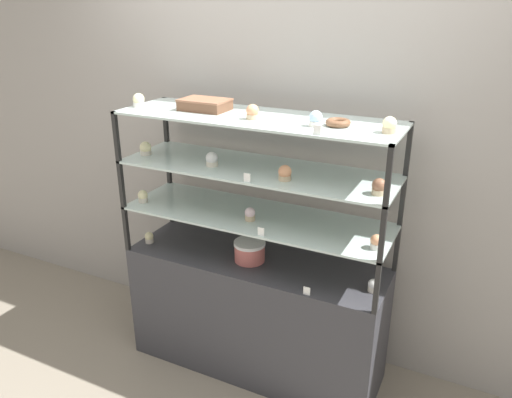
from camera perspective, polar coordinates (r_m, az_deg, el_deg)
name	(u,v)px	position (r m, az deg, el deg)	size (l,w,h in m)	color
ground_plane	(256,362)	(3.32, 0.00, -18.18)	(20.00, 20.00, 0.00)	gray
back_wall	(284,149)	(3.01, 3.25, 5.72)	(8.00, 0.05, 2.60)	gray
display_base	(256,313)	(3.09, 0.00, -12.93)	(1.51, 0.48, 0.74)	#333338
display_riser_lower	(256,218)	(2.78, 0.00, -2.15)	(1.51, 0.48, 0.28)	black
display_riser_middle	(256,170)	(2.68, 0.00, 3.29)	(1.51, 0.48, 0.28)	black
display_riser_upper	(256,119)	(2.60, 0.00, 9.10)	(1.51, 0.48, 0.28)	black
layer_cake_centerpiece	(250,251)	(2.86, -0.73, -5.96)	(0.18, 0.18, 0.12)	#C66660
sheet_cake_frosted	(205,104)	(2.76, -5.86, 10.69)	(0.26, 0.18, 0.06)	brown
cupcake_0	(149,238)	(3.14, -12.11, -4.33)	(0.05, 0.05, 0.07)	beige
cupcake_1	(373,285)	(2.66, 13.22, -9.60)	(0.05, 0.05, 0.07)	beige
price_tag_0	(307,291)	(2.58, 5.82, -10.42)	(0.04, 0.00, 0.04)	white
cupcake_2	(143,196)	(3.02, -12.80, 0.29)	(0.06, 0.06, 0.07)	beige
cupcake_3	(251,214)	(2.70, -0.62, -1.76)	(0.06, 0.06, 0.07)	#CCB28C
cupcake_4	(376,242)	(2.47, 13.58, -4.80)	(0.06, 0.06, 0.07)	white
price_tag_1	(261,232)	(2.53, 0.57, -3.75)	(0.04, 0.00, 0.04)	white
cupcake_5	(146,149)	(2.96, -12.50, 5.64)	(0.07, 0.07, 0.08)	beige
cupcake_6	(212,159)	(2.71, -5.06, 4.53)	(0.07, 0.07, 0.08)	beige
cupcake_7	(285,173)	(2.48, 3.32, 2.97)	(0.07, 0.07, 0.08)	#CCB28C
cupcake_8	(379,187)	(2.36, 13.89, 1.34)	(0.07, 0.07, 0.08)	#CCB28C
price_tag_2	(247,178)	(2.46, -1.03, 2.45)	(0.04, 0.00, 0.04)	white
cupcake_9	(139,101)	(2.91, -13.26, 10.90)	(0.06, 0.06, 0.08)	white
cupcake_10	(253,112)	(2.53, -0.40, 9.88)	(0.06, 0.06, 0.08)	#CCB28C
cupcake_11	(316,119)	(2.40, 6.84, 9.07)	(0.06, 0.06, 0.08)	white
cupcake_12	(389,125)	(2.34, 15.01, 8.14)	(0.06, 0.06, 0.08)	#CCB28C
price_tag_3	(317,130)	(2.24, 7.01, 7.83)	(0.04, 0.00, 0.04)	white
donut_glazed	(338,123)	(2.42, 9.36, 8.61)	(0.12, 0.12, 0.03)	brown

